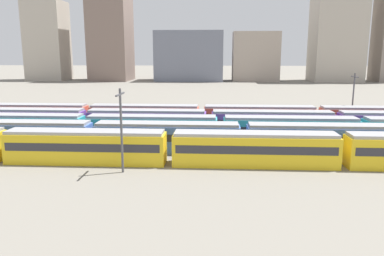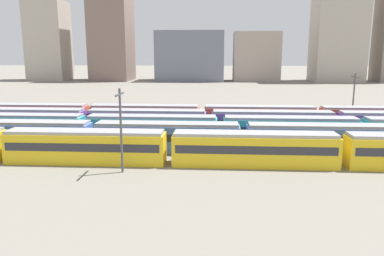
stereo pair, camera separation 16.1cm
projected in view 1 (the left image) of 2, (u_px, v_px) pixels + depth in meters
name	position (u px, v px, depth m)	size (l,w,h in m)	color
ground_plane	(60.00, 141.00, 53.38)	(600.00, 600.00, 0.00)	slate
train_track_0	(255.00, 149.00, 41.32)	(93.60, 3.06, 3.75)	yellow
train_track_1	(167.00, 137.00, 47.00)	(55.80, 3.06, 3.75)	#4C70BC
train_track_2	(290.00, 130.00, 51.16)	(93.60, 3.06, 3.75)	teal
train_track_3	(209.00, 122.00, 56.88)	(74.70, 3.06, 3.75)	#6B429E
train_track_4	(259.00, 117.00, 61.51)	(93.60, 3.06, 3.75)	#BC4C38
catenary_pole_0	(121.00, 126.00, 38.35)	(0.24, 3.20, 8.78)	#4C4C51
catenary_pole_1	(353.00, 97.00, 62.96)	(0.24, 3.20, 8.92)	#4C4C51
distant_building_0	(47.00, 41.00, 165.81)	(16.18, 14.50, 34.04)	#B2A899
distant_building_1	(110.00, 24.00, 162.76)	(16.40, 19.47, 48.35)	#7A665B
distant_building_2	(190.00, 56.00, 163.50)	(28.80, 19.61, 21.10)	slate
distant_building_3	(255.00, 57.00, 161.90)	(19.59, 12.45, 20.79)	#A89989
distant_building_4	(338.00, 18.00, 156.81)	(20.02, 17.11, 52.70)	#B2A899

